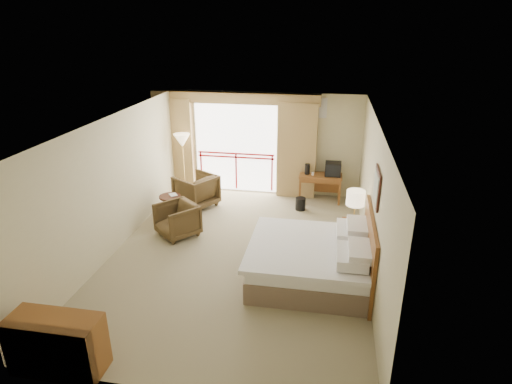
% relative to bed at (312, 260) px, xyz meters
% --- Properties ---
extents(floor, '(7.00, 7.00, 0.00)m').
position_rel_bed_xyz_m(floor, '(-1.50, 0.60, -0.38)').
color(floor, '#847A59').
rests_on(floor, ground).
extents(ceiling, '(7.00, 7.00, 0.00)m').
position_rel_bed_xyz_m(ceiling, '(-1.50, 0.60, 2.32)').
color(ceiling, white).
rests_on(ceiling, wall_back).
extents(wall_back, '(5.00, 0.00, 5.00)m').
position_rel_bed_xyz_m(wall_back, '(-1.50, 4.10, 0.97)').
color(wall_back, '#C6BC92').
rests_on(wall_back, ground).
extents(wall_front, '(5.00, 0.00, 5.00)m').
position_rel_bed_xyz_m(wall_front, '(-1.50, -2.90, 0.97)').
color(wall_front, '#C6BC92').
rests_on(wall_front, ground).
extents(wall_left, '(0.00, 7.00, 7.00)m').
position_rel_bed_xyz_m(wall_left, '(-4.00, 0.60, 0.97)').
color(wall_left, '#C6BC92').
rests_on(wall_left, ground).
extents(wall_right, '(0.00, 7.00, 7.00)m').
position_rel_bed_xyz_m(wall_right, '(1.00, 0.60, 0.97)').
color(wall_right, '#C6BC92').
rests_on(wall_right, ground).
extents(balcony_door, '(2.40, 0.00, 2.40)m').
position_rel_bed_xyz_m(balcony_door, '(-2.30, 4.08, 0.82)').
color(balcony_door, white).
rests_on(balcony_door, wall_back).
extents(balcony_railing, '(2.09, 0.03, 1.02)m').
position_rel_bed_xyz_m(balcony_railing, '(-2.30, 4.06, 0.44)').
color(balcony_railing, '#A50E11').
rests_on(balcony_railing, wall_back).
extents(curtain_left, '(1.00, 0.26, 2.50)m').
position_rel_bed_xyz_m(curtain_left, '(-3.95, 3.95, 0.87)').
color(curtain_left, olive).
rests_on(curtain_left, wall_back).
extents(curtain_right, '(1.00, 0.26, 2.50)m').
position_rel_bed_xyz_m(curtain_right, '(-0.65, 3.95, 0.87)').
color(curtain_right, olive).
rests_on(curtain_right, wall_back).
extents(valance, '(4.40, 0.22, 0.28)m').
position_rel_bed_xyz_m(valance, '(-2.30, 3.98, 2.17)').
color(valance, olive).
rests_on(valance, wall_back).
extents(hvac_vent, '(0.50, 0.04, 0.50)m').
position_rel_bed_xyz_m(hvac_vent, '(-0.20, 4.07, 1.97)').
color(hvac_vent, silver).
rests_on(hvac_vent, wall_back).
extents(bed, '(2.13, 2.06, 0.97)m').
position_rel_bed_xyz_m(bed, '(0.00, 0.00, 0.00)').
color(bed, brown).
rests_on(bed, floor).
extents(headboard, '(0.06, 2.10, 1.30)m').
position_rel_bed_xyz_m(headboard, '(0.96, 0.00, 0.27)').
color(headboard, brown).
rests_on(headboard, wall_right).
extents(framed_art, '(0.04, 0.72, 0.60)m').
position_rel_bed_xyz_m(framed_art, '(0.97, 0.00, 1.47)').
color(framed_art, black).
rests_on(framed_art, wall_right).
extents(nightstand, '(0.45, 0.53, 0.62)m').
position_rel_bed_xyz_m(nightstand, '(0.75, 1.20, -0.07)').
color(nightstand, brown).
rests_on(nightstand, floor).
extents(table_lamp, '(0.37, 0.37, 0.65)m').
position_rel_bed_xyz_m(table_lamp, '(0.75, 1.25, 0.74)').
color(table_lamp, tan).
rests_on(table_lamp, nightstand).
extents(phone, '(0.20, 0.16, 0.08)m').
position_rel_bed_xyz_m(phone, '(0.70, 1.05, 0.28)').
color(phone, black).
rests_on(phone, nightstand).
extents(desk, '(1.09, 0.52, 0.71)m').
position_rel_bed_xyz_m(desk, '(0.00, 3.75, 0.18)').
color(desk, brown).
rests_on(desk, floor).
extents(tv, '(0.40, 0.32, 0.36)m').
position_rel_bed_xyz_m(tv, '(0.30, 3.69, 0.51)').
color(tv, black).
rests_on(tv, desk).
extents(coffee_maker, '(0.16, 0.16, 0.27)m').
position_rel_bed_xyz_m(coffee_maker, '(-0.35, 3.70, 0.47)').
color(coffee_maker, black).
rests_on(coffee_maker, desk).
extents(cup, '(0.06, 0.06, 0.09)m').
position_rel_bed_xyz_m(cup, '(-0.20, 3.65, 0.37)').
color(cup, white).
rests_on(cup, desk).
extents(wastebasket, '(0.28, 0.28, 0.31)m').
position_rel_bed_xyz_m(wastebasket, '(-0.44, 3.03, -0.22)').
color(wastebasket, black).
rests_on(wastebasket, floor).
extents(armchair_far, '(1.23, 1.22, 0.82)m').
position_rel_bed_xyz_m(armchair_far, '(-3.06, 2.82, -0.38)').
color(armchair_far, '#402F18').
rests_on(armchair_far, floor).
extents(armchair_near, '(1.11, 1.12, 0.73)m').
position_rel_bed_xyz_m(armchair_near, '(-2.98, 1.20, -0.38)').
color(armchair_near, '#402F18').
rests_on(armchair_near, floor).
extents(side_table, '(0.51, 0.51, 0.55)m').
position_rel_bed_xyz_m(side_table, '(-3.44, 2.04, 0.00)').
color(side_table, black).
rests_on(side_table, floor).
extents(book, '(0.26, 0.27, 0.02)m').
position_rel_bed_xyz_m(book, '(-3.44, 2.04, 0.18)').
color(book, white).
rests_on(book, side_table).
extents(floor_lamp, '(0.42, 0.42, 1.66)m').
position_rel_bed_xyz_m(floor_lamp, '(-3.61, 3.54, 1.05)').
color(floor_lamp, tan).
rests_on(floor_lamp, floor).
extents(dresser, '(1.22, 0.52, 0.82)m').
position_rel_bed_xyz_m(dresser, '(-3.21, -2.79, 0.03)').
color(dresser, brown).
rests_on(dresser, floor).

